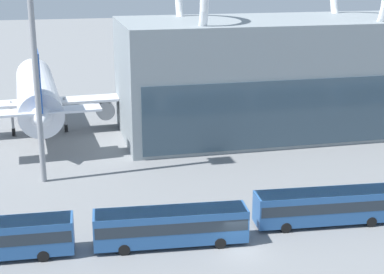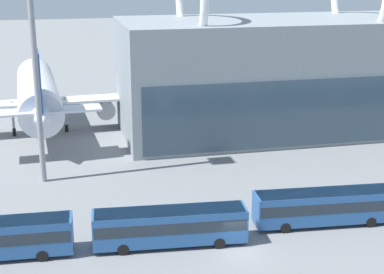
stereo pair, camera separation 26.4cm
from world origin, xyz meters
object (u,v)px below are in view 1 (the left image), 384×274
at_px(shuttle_bus_2, 171,225).
at_px(airliner_at_gate_near, 37,94).
at_px(airliner_at_gate_far, 358,72).
at_px(floodlight_mast, 31,7).
at_px(shuttle_bus_3, 325,205).

bearing_deg(shuttle_bus_2, airliner_at_gate_near, 111.16).
bearing_deg(airliner_at_gate_near, shuttle_bus_2, -166.65).
relative_size(airliner_at_gate_far, floodlight_mast, 1.10).
height_order(airliner_at_gate_near, shuttle_bus_2, airliner_at_gate_near).
bearing_deg(shuttle_bus_3, airliner_at_gate_far, 63.21).
relative_size(airliner_at_gate_far, shuttle_bus_3, 2.53).
distance_m(airliner_at_gate_near, shuttle_bus_3, 47.31).
relative_size(shuttle_bus_3, floodlight_mast, 0.43).
distance_m(airliner_at_gate_far, shuttle_bus_3, 53.97).
relative_size(airliner_at_gate_near, shuttle_bus_3, 2.55).
xyz_separation_m(airliner_at_gate_near, shuttle_bus_2, (11.68, -39.81, -3.63)).
xyz_separation_m(shuttle_bus_2, shuttle_bus_3, (15.00, 0.91, 0.00)).
bearing_deg(airliner_at_gate_near, shuttle_bus_3, -148.56).
height_order(shuttle_bus_2, shuttle_bus_3, same).
bearing_deg(shuttle_bus_2, floodlight_mast, 125.32).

